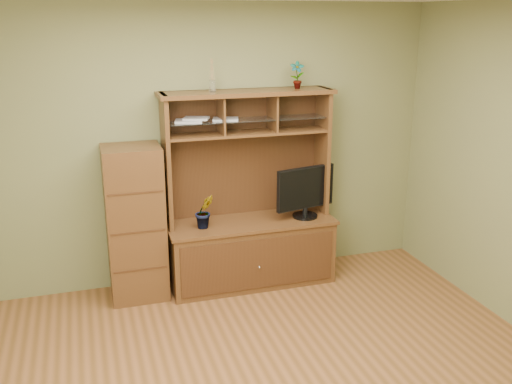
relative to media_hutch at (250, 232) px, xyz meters
name	(u,v)px	position (x,y,z in m)	size (l,w,h in m)	color
room	(276,210)	(-0.34, -1.73, 0.83)	(4.54, 4.04, 2.74)	brown
media_hutch	(250,232)	(0.00, 0.00, 0.00)	(1.66, 0.61, 1.90)	#4A2C15
monitor	(306,191)	(0.55, -0.08, 0.40)	(0.64, 0.25, 0.51)	black
orchid_plant	(204,211)	(-0.47, -0.08, 0.29)	(0.18, 0.14, 0.32)	#24551D
top_plant	(297,75)	(0.50, 0.08, 1.51)	(0.14, 0.09, 0.26)	#326322
reed_diffuser	(212,79)	(-0.33, 0.08, 1.49)	(0.06, 0.06, 0.30)	silver
magazines	(203,120)	(-0.42, 0.08, 1.13)	(0.63, 0.24, 0.04)	#B9B9BF
side_cabinet	(135,223)	(-1.10, 0.02, 0.20)	(0.52, 0.47, 1.45)	#4A2C15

